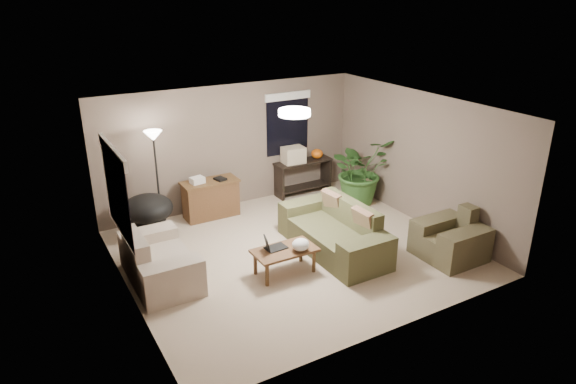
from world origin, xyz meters
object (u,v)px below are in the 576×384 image
loveseat (158,263)px  desk (211,199)px  coffee_table (285,253)px  armchair (450,240)px  papasan_chair (148,213)px  main_sofa (335,234)px  floor_lamp (154,148)px  cat_scratching_post (366,193)px  houseplant (360,177)px  console_table (303,174)px

loveseat → desk: (1.61, 1.86, 0.08)m
coffee_table → desk: desk is taller
armchair → papasan_chair: armchair is taller
main_sofa → floor_lamp: bearing=136.0°
papasan_chair → cat_scratching_post: papasan_chair is taller
main_sofa → houseplant: bearing=42.0°
coffee_table → papasan_chair: papasan_chair is taller
desk → cat_scratching_post: bearing=-17.8°
main_sofa → armchair: size_ratio=2.20×
loveseat → armchair: bearing=-20.6°
desk → papasan_chair: size_ratio=0.99×
floor_lamp → cat_scratching_post: (4.11, -0.87, -1.38)m
armchair → cat_scratching_post: (0.22, 2.55, -0.08)m
coffee_table → floor_lamp: 3.06m
main_sofa → desk: 2.72m
desk → cat_scratching_post: (3.08, -0.99, -0.16)m
loveseat → papasan_chair: bearing=79.1°
desk → console_table: same height
loveseat → cat_scratching_post: size_ratio=3.20×
floor_lamp → armchair: bearing=-41.3°
cat_scratching_post → main_sofa: bearing=-141.5°
main_sofa → armchair: 1.93m
houseplant → cat_scratching_post: houseplant is taller
coffee_table → houseplant: size_ratio=0.70×
main_sofa → cat_scratching_post: (1.76, 1.40, -0.08)m
main_sofa → console_table: size_ratio=1.69×
desk → papasan_chair: 1.34m
desk → houseplant: houseplant is taller
cat_scratching_post → floor_lamp: bearing=168.0°
houseplant → console_table: bearing=126.4°
loveseat → cat_scratching_post: loveseat is taller
console_table → coffee_table: bearing=-126.3°
papasan_chair → houseplant: size_ratio=0.78×
console_table → floor_lamp: (-3.26, -0.26, 1.16)m
houseplant → papasan_chair: bearing=171.9°
armchair → console_table: 3.75m
console_table → houseplant: bearing=-53.6°
coffee_table → cat_scratching_post: bearing=29.6°
coffee_table → floor_lamp: size_ratio=0.52×
coffee_table → papasan_chair: bearing=122.3°
loveseat → houseplant: size_ratio=1.12×
coffee_table → houseplant: houseplant is taller
houseplant → desk: bearing=163.6°
papasan_chair → houseplant: bearing=-8.1°
console_table → floor_lamp: bearing=-175.4°
coffee_table → papasan_chair: size_ratio=0.90×
loveseat → coffee_table: size_ratio=1.60×
loveseat → console_table: size_ratio=1.23×
main_sofa → cat_scratching_post: bearing=38.5°
floor_lamp → cat_scratching_post: 4.43m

